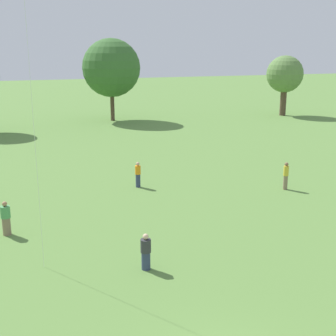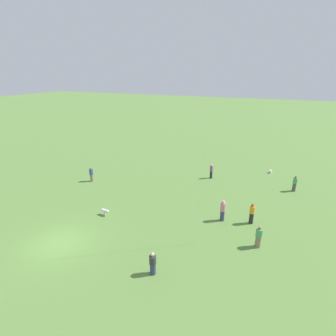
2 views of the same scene
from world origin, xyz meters
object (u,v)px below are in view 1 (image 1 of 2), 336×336
Objects in this scene: person_3 at (138,175)px; person_9 at (6,219)px; person_2 at (286,176)px; person_5 at (146,252)px.

person_9 is (-8.06, -5.60, -0.01)m from person_3.
person_2 is 1.06× the size of person_3.
person_9 is (-5.40, 5.61, 0.07)m from person_5.
person_2 is at bearing 104.93° from person_9.
person_5 is at bearing 51.55° from person_9.
person_3 is 9.81m from person_9.
person_9 reaches higher than person_5.
person_5 is (-2.66, -11.21, -0.08)m from person_3.
person_3 reaches higher than person_5.
person_9 is at bearing -40.39° from person_5.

